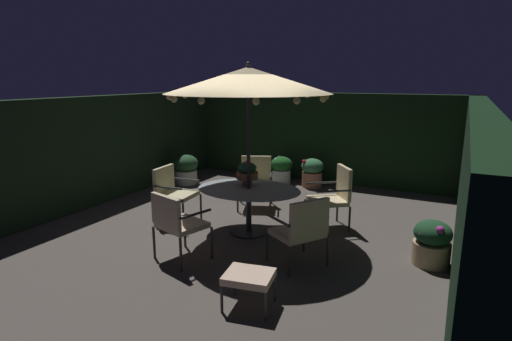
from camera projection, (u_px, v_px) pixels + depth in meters
ground_plane at (242, 229)px, 6.79m from camera, size 6.91×7.87×0.02m
hedge_backdrop_rear at (317, 137)px, 9.85m from camera, size 6.91×0.30×2.11m
hedge_backdrop_left at (94, 151)px, 8.02m from camera, size 0.30×7.87×2.11m
hedge_backdrop_right at (473, 192)px, 5.10m from camera, size 0.30×7.87×2.11m
patio_dining_table at (249, 196)px, 6.49m from camera, size 1.70×1.32×0.75m
patio_umbrella at (248, 81)px, 6.09m from camera, size 2.53×2.53×2.68m
centerpiece_planter at (247, 172)px, 6.59m from camera, size 0.35×0.35×0.41m
patio_chair_north at (302, 228)px, 5.32m from camera, size 0.81×0.84×0.95m
patio_chair_northeast at (334, 194)px, 6.74m from camera, size 0.83×0.82×1.03m
patio_chair_east at (256, 179)px, 7.89m from camera, size 0.82×0.80×0.96m
patio_chair_southeast at (173, 190)px, 7.00m from camera, size 0.64×0.68×0.97m
patio_chair_south at (176, 220)px, 5.50m from camera, size 0.76×0.71×0.95m
ottoman_footrest at (249, 278)px, 4.41m from camera, size 0.58×0.51×0.40m
potted_plant_back_left at (312, 172)px, 9.35m from camera, size 0.50×0.50×0.66m
potted_plant_left_near at (186, 168)px, 9.63m from camera, size 0.59×0.59×0.69m
potted_plant_left_far at (432, 242)px, 5.44m from camera, size 0.49×0.49×0.61m
potted_plant_right_near at (281, 169)px, 9.68m from camera, size 0.51×0.51×0.64m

